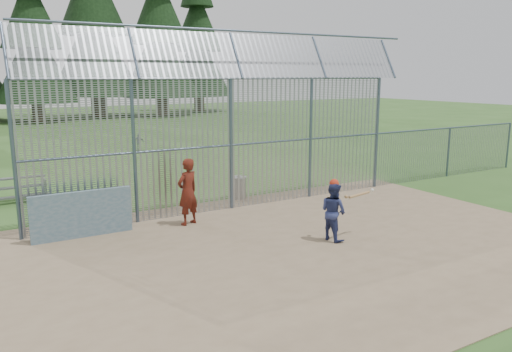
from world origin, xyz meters
TOP-DOWN VIEW (x-y plane):
  - ground at (0.00, 0.00)m, footprint 120.00×120.00m
  - dirt_infield at (0.00, -0.50)m, footprint 14.00×10.00m
  - dugout_wall at (-4.60, 2.90)m, footprint 2.50×0.12m
  - batter at (0.78, -0.49)m, footprint 0.64×0.78m
  - onlooker at (-1.84, 2.58)m, footprint 0.79×0.65m
  - bg_kid_seated at (1.27, 16.87)m, footprint 0.60×0.49m
  - batting_gear at (0.98, -0.53)m, footprint 1.35×0.40m
  - trash_can at (0.80, 4.52)m, footprint 0.56×0.56m
  - backstop_fence at (1.81, 3.43)m, footprint 20.09×0.81m
  - conifer_row at (1.93, 41.51)m, footprint 38.48×12.26m

SIDE VIEW (x-z plane):
  - ground at x=0.00m, z-range 0.00..0.00m
  - dirt_infield at x=0.00m, z-range 0.00..0.02m
  - trash_can at x=0.80m, z-range -0.03..0.79m
  - bg_kid_seated at x=1.27m, z-range 0.00..0.96m
  - dugout_wall at x=-4.60m, z-range 0.02..1.22m
  - batter at x=0.78m, z-range 0.02..1.49m
  - onlooker at x=-1.84m, z-range 0.02..1.88m
  - batting_gear at x=0.98m, z-range 1.12..1.62m
  - backstop_fence at x=1.81m, z-range -0.29..5.01m
  - conifer_row at x=1.93m, z-range 0.73..20.93m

